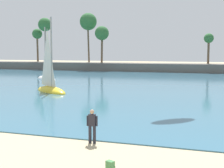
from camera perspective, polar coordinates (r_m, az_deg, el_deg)
name	(u,v)px	position (r m, az deg, el deg)	size (l,w,h in m)	color
sea	(174,74)	(62.20, 11.11, 1.74)	(220.00, 94.34, 0.06)	#386B84
palm_headland	(173,60)	(69.40, 10.85, 4.18)	(94.01, 6.00, 13.20)	#605B54
person_at_waterline	(92,125)	(15.53, -3.57, -7.38)	(0.55, 0.24, 1.67)	#23232D
backpack_near_kite	(110,167)	(12.14, -0.28, -14.61)	(0.35, 0.35, 0.44)	#47844C
sailboat_mid_bay	(47,74)	(50.34, -11.61, 1.69)	(5.74, 5.21, 8.68)	white
sailboat_far_left	(50,85)	(35.23, -10.96, -0.09)	(5.82, 4.94, 8.58)	yellow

